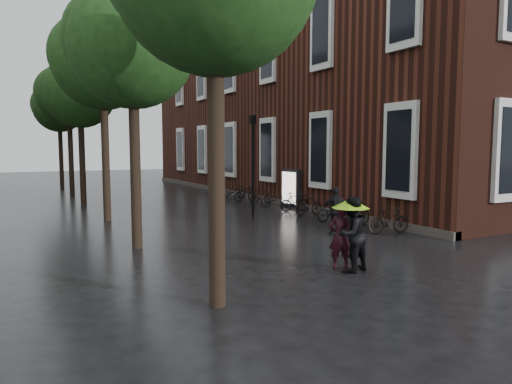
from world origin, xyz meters
TOP-DOWN VIEW (x-y plane):
  - ground at (0.00, 0.00)m, footprint 120.00×120.00m
  - brick_building at (10.47, 19.46)m, footprint 10.20×33.20m
  - street_trees at (-3.99, 15.91)m, footprint 4.33×34.03m
  - person_burgundy at (-0.10, 2.09)m, footprint 0.71×0.59m
  - person_black at (-0.04, 1.73)m, footprint 1.04×0.88m
  - lime_umbrella at (0.02, 1.85)m, footprint 0.96×0.96m
  - pedestrian_walking at (2.70, 5.82)m, footprint 1.09×0.86m
  - parked_bicycles at (4.61, 11.39)m, footprint 2.03×14.11m
  - ad_lightbox at (5.30, 12.82)m, footprint 0.30×1.33m
  - lamp_post at (2.07, 10.95)m, footprint 0.23×0.23m
  - cycle_sign at (-2.90, 18.46)m, footprint 0.14×0.47m

SIDE VIEW (x-z plane):
  - ground at x=0.00m, z-range 0.00..0.00m
  - parked_bicycles at x=4.61m, z-range -0.05..0.98m
  - person_burgundy at x=-0.10m, z-range 0.00..1.67m
  - pedestrian_walking at x=2.70m, z-range 0.00..1.73m
  - person_black at x=-0.04m, z-range 0.00..1.89m
  - ad_lightbox at x=5.30m, z-range 0.00..2.00m
  - lime_umbrella at x=0.02m, z-range 0.99..2.42m
  - cycle_sign at x=-2.90m, z-range 0.42..3.02m
  - lamp_post at x=2.07m, z-range 0.49..5.03m
  - brick_building at x=10.47m, z-range -0.01..11.99m
  - street_trees at x=-3.99m, z-range 1.88..10.79m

